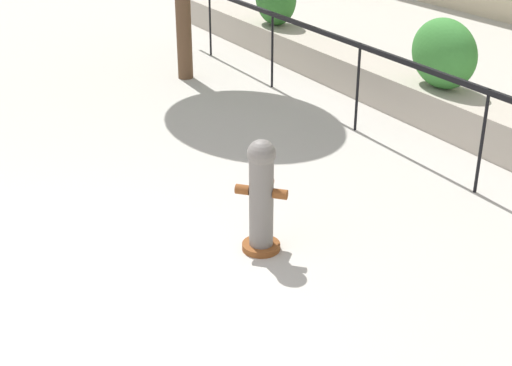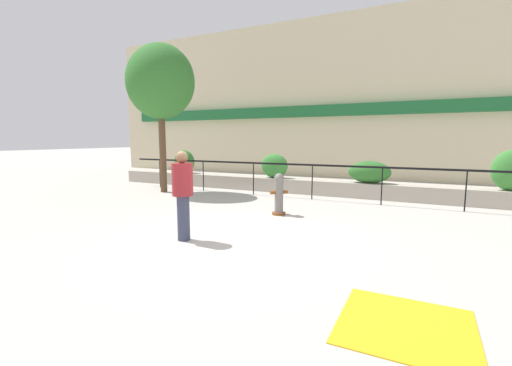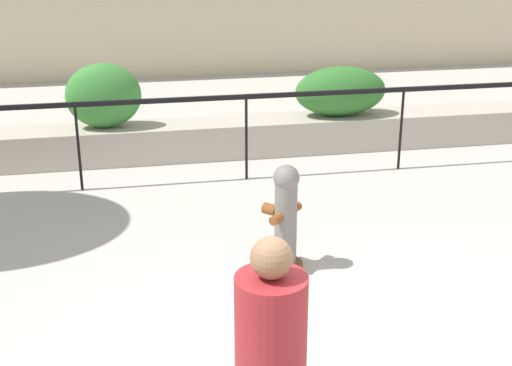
# 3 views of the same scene
# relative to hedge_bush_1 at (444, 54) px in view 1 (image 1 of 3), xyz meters

# --- Properties ---
(ground_plane) EXTENTS (120.00, 120.00, 0.00)m
(ground_plane) POSITION_rel_hedge_bush_1_xyz_m (1.81, -6.00, -0.95)
(ground_plane) COLOR #B2ADA3
(fence_railing_segment) EXTENTS (15.00, 0.05, 1.15)m
(fence_railing_segment) POSITION_rel_hedge_bush_1_xyz_m (1.81, -1.10, 0.06)
(fence_railing_segment) COLOR black
(fence_railing_segment) RESTS_ON ground
(hedge_bush_1) EXTENTS (1.04, 0.58, 0.91)m
(hedge_bush_1) POSITION_rel_hedge_bush_1_xyz_m (0.00, 0.00, 0.00)
(hedge_bush_1) COLOR #387F33
(hedge_bush_1) RESTS_ON planter_wall_low
(fire_hydrant) EXTENTS (0.50, 0.50, 1.08)m
(fire_hydrant) POSITION_rel_hedge_bush_1_xyz_m (1.73, -3.69, -0.40)
(fire_hydrant) COLOR brown
(fire_hydrant) RESTS_ON ground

